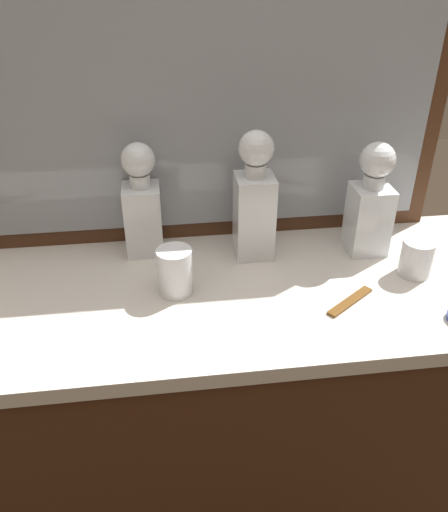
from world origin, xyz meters
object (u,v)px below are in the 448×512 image
Objects in this scene: crystal_tumbler_center at (416,259)px; crystal_decanter_right at (254,208)px; crystal_decanter_far_right at (370,209)px; crystal_decanter_far_left at (142,210)px; tortoiseshell_comb at (350,301)px; crystal_tumbler_right at (175,273)px.

crystal_decanter_right is at bearing 158.98° from crystal_tumbler_center.
crystal_decanter_far_right is 0.52m from crystal_decanter_far_left.
crystal_decanter_far_left is 2.25× the size of tortoiseshell_comb.
crystal_tumbler_right is 0.53m from crystal_tumbler_center.
crystal_decanter_far_left is 3.21× the size of crystal_tumbler_center.
crystal_decanter_far_left reaches higher than crystal_tumbler_right.
crystal_tumbler_right is (-0.45, -0.12, -0.06)m from crystal_decanter_far_right.
crystal_decanter_right reaches higher than crystal_decanter_far_right.
crystal_tumbler_center is (0.07, -0.11, -0.07)m from crystal_decanter_far_right.
crystal_decanter_far_left reaches higher than tortoiseshell_comb.
crystal_decanter_far_right reaches higher than crystal_tumbler_right.
crystal_decanter_far_left is 0.20m from crystal_tumbler_right.
crystal_tumbler_center is at bearing -16.53° from crystal_decanter_far_left.
crystal_decanter_right is at bearing 127.01° from tortoiseshell_comb.
crystal_tumbler_center is (0.59, -0.17, -0.07)m from crystal_decanter_far_left.
crystal_decanter_far_right is (0.27, -0.02, -0.01)m from crystal_decanter_right.
crystal_decanter_right is 0.27m from crystal_decanter_far_right.
crystal_tumbler_center is at bearing 26.71° from tortoiseshell_comb.
tortoiseshell_comb is at bearing -52.99° from crystal_decanter_right.
crystal_decanter_far_left is 2.62× the size of crystal_tumbler_right.
crystal_decanter_right is 2.93× the size of crystal_tumbler_right.
crystal_tumbler_right is at bearing -144.69° from crystal_decanter_right.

